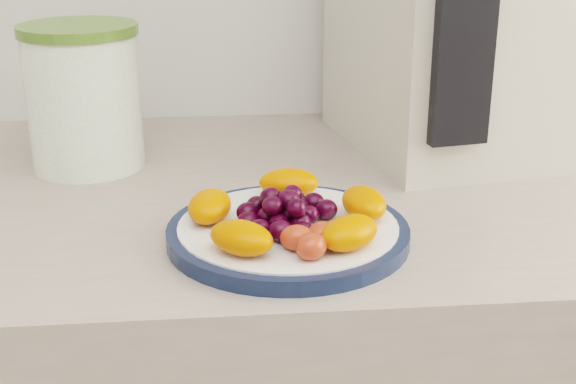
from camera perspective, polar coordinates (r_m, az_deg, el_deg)
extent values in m
cylinder|color=#121F3B|center=(0.76, 0.00, -2.98)|extent=(0.23, 0.23, 0.01)
cylinder|color=white|center=(0.76, 0.00, -2.92)|extent=(0.21, 0.21, 0.02)
cylinder|color=#427117|center=(0.98, -14.30, 6.21)|extent=(0.16, 0.16, 0.16)
cylinder|color=#4C6E28|center=(0.96, -14.75, 11.12)|extent=(0.17, 0.17, 0.01)
cube|color=black|center=(0.87, 12.53, 12.37)|extent=(0.07, 0.03, 0.28)
ellipsoid|color=#E24D00|center=(0.78, 5.41, -0.77)|extent=(0.05, 0.07, 0.03)
ellipsoid|color=#E24D00|center=(0.82, 0.05, 0.66)|extent=(0.07, 0.05, 0.03)
ellipsoid|color=#E24D00|center=(0.77, -5.59, -1.01)|extent=(0.05, 0.07, 0.03)
ellipsoid|color=#E24D00|center=(0.70, -3.34, -3.27)|extent=(0.07, 0.07, 0.03)
ellipsoid|color=#E24D00|center=(0.71, 4.38, -2.90)|extent=(0.07, 0.07, 0.03)
ellipsoid|color=black|center=(0.76, 0.00, -1.60)|extent=(0.02, 0.02, 0.02)
ellipsoid|color=black|center=(0.76, 1.52, -1.64)|extent=(0.02, 0.02, 0.02)
ellipsoid|color=black|center=(0.77, 0.62, -1.07)|extent=(0.02, 0.02, 0.02)
ellipsoid|color=black|center=(0.77, -0.87, -1.16)|extent=(0.02, 0.02, 0.02)
ellipsoid|color=black|center=(0.75, -1.53, -1.76)|extent=(0.02, 0.02, 0.02)
ellipsoid|color=black|center=(0.74, -0.65, -2.25)|extent=(0.02, 0.02, 0.02)
ellipsoid|color=black|center=(0.74, 0.91, -2.19)|extent=(0.02, 0.02, 0.02)
ellipsoid|color=black|center=(0.77, 2.75, -1.24)|extent=(0.02, 0.02, 0.02)
ellipsoid|color=black|center=(0.78, 1.83, -0.78)|extent=(0.02, 0.02, 0.02)
ellipsoid|color=black|center=(0.79, 0.47, -0.55)|extent=(0.02, 0.02, 0.02)
ellipsoid|color=black|center=(0.79, -1.00, -0.62)|extent=(0.02, 0.02, 0.02)
ellipsoid|color=black|center=(0.78, -2.24, -0.97)|extent=(0.02, 0.02, 0.02)
ellipsoid|color=black|center=(0.76, -2.92, -1.46)|extent=(0.02, 0.02, 0.02)
ellipsoid|color=black|center=(0.74, -2.85, -2.09)|extent=(0.02, 0.02, 0.02)
ellipsoid|color=black|center=(0.73, -1.97, -2.62)|extent=(0.02, 0.02, 0.02)
ellipsoid|color=black|center=(0.72, -0.52, -2.78)|extent=(0.02, 0.02, 0.02)
ellipsoid|color=black|center=(0.72, 1.10, -2.81)|extent=(0.02, 0.02, 0.02)
ellipsoid|color=black|center=(0.75, 0.00, -0.62)|extent=(0.02, 0.02, 0.02)
ellipsoid|color=black|center=(0.77, 0.31, -0.14)|extent=(0.02, 0.02, 0.02)
ellipsoid|color=black|center=(0.76, -1.25, -0.37)|extent=(0.02, 0.02, 0.02)
ellipsoid|color=black|center=(0.74, -1.11, -1.01)|extent=(0.02, 0.02, 0.02)
ellipsoid|color=black|center=(0.73, 0.60, -1.15)|extent=(0.02, 0.02, 0.02)
ellipsoid|color=red|center=(0.70, 0.63, -3.28)|extent=(0.03, 0.03, 0.02)
ellipsoid|color=red|center=(0.71, 2.44, -3.03)|extent=(0.04, 0.04, 0.02)
ellipsoid|color=red|center=(0.69, 1.70, -3.90)|extent=(0.04, 0.04, 0.02)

